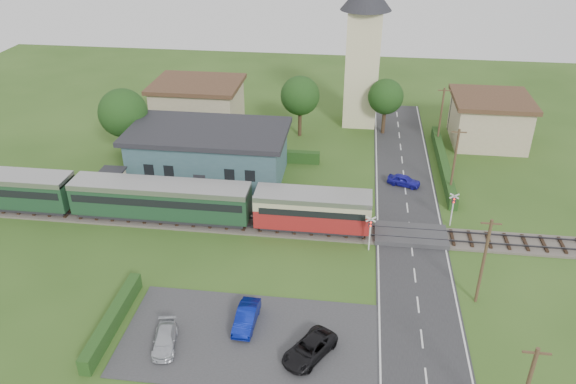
# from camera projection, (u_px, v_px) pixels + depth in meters

# --- Properties ---
(ground) EXTENTS (120.00, 120.00, 0.00)m
(ground) POSITION_uv_depth(u_px,v_px,m) (293.00, 242.00, 47.88)
(ground) COLOR #2D4C19
(railway_track) EXTENTS (76.00, 3.20, 0.49)m
(railway_track) POSITION_uv_depth(u_px,v_px,m) (296.00, 228.00, 49.56)
(railway_track) COLOR #4C443D
(railway_track) RESTS_ON ground
(road) EXTENTS (6.00, 70.00, 0.05)m
(road) POSITION_uv_depth(u_px,v_px,m) (412.00, 250.00, 46.74)
(road) COLOR #28282B
(road) RESTS_ON ground
(car_park) EXTENTS (17.00, 9.00, 0.08)m
(car_park) POSITION_uv_depth(u_px,v_px,m) (249.00, 339.00, 37.61)
(car_park) COLOR #333335
(car_park) RESTS_ON ground
(crossing_deck) EXTENTS (6.20, 3.40, 0.45)m
(crossing_deck) POSITION_uv_depth(u_px,v_px,m) (411.00, 235.00, 48.38)
(crossing_deck) COLOR #333335
(crossing_deck) RESTS_ON ground
(platform) EXTENTS (30.00, 3.00, 0.45)m
(platform) POSITION_uv_depth(u_px,v_px,m) (196.00, 202.00, 53.42)
(platform) COLOR gray
(platform) RESTS_ON ground
(equipment_hut) EXTENTS (2.30, 2.30, 2.55)m
(equipment_hut) POSITION_uv_depth(u_px,v_px,m) (113.00, 183.00, 53.59)
(equipment_hut) COLOR beige
(equipment_hut) RESTS_ON platform
(station_building) EXTENTS (16.00, 9.00, 5.30)m
(station_building) POSITION_uv_depth(u_px,v_px,m) (209.00, 153.00, 57.26)
(station_building) COLOR #35565E
(station_building) RESTS_ON ground
(train) EXTENTS (43.20, 2.90, 3.40)m
(train) POSITION_uv_depth(u_px,v_px,m) (127.00, 197.00, 50.30)
(train) COLOR #232328
(train) RESTS_ON ground
(church_tower) EXTENTS (6.00, 6.00, 17.60)m
(church_tower) POSITION_uv_depth(u_px,v_px,m) (364.00, 43.00, 66.69)
(church_tower) COLOR beige
(church_tower) RESTS_ON ground
(house_west) EXTENTS (10.80, 8.80, 5.50)m
(house_west) POSITION_uv_depth(u_px,v_px,m) (198.00, 103.00, 69.94)
(house_west) COLOR tan
(house_west) RESTS_ON ground
(house_east) EXTENTS (8.80, 8.80, 5.50)m
(house_east) POSITION_uv_depth(u_px,v_px,m) (489.00, 119.00, 65.11)
(house_east) COLOR tan
(house_east) RESTS_ON ground
(hedge_carpark) EXTENTS (0.80, 9.00, 1.20)m
(hedge_carpark) POSITION_uv_depth(u_px,v_px,m) (113.00, 320.00, 38.42)
(hedge_carpark) COLOR #193814
(hedge_carpark) RESTS_ON ground
(hedge_roadside) EXTENTS (0.80, 18.00, 1.20)m
(hedge_roadside) POSITION_uv_depth(u_px,v_px,m) (443.00, 163.00, 59.88)
(hedge_roadside) COLOR #193814
(hedge_roadside) RESTS_ON ground
(hedge_station) EXTENTS (22.00, 0.80, 1.30)m
(hedge_station) POSITION_uv_depth(u_px,v_px,m) (221.00, 153.00, 62.16)
(hedge_station) COLOR #193814
(hedge_station) RESTS_ON ground
(tree_a) EXTENTS (5.20, 5.20, 8.00)m
(tree_a) POSITION_uv_depth(u_px,v_px,m) (123.00, 113.00, 59.70)
(tree_a) COLOR #332316
(tree_a) RESTS_ON ground
(tree_b) EXTENTS (4.60, 4.60, 7.34)m
(tree_b) POSITION_uv_depth(u_px,v_px,m) (300.00, 96.00, 65.66)
(tree_b) COLOR #332316
(tree_b) RESTS_ON ground
(tree_c) EXTENTS (4.20, 4.20, 6.78)m
(tree_c) POSITION_uv_depth(u_px,v_px,m) (386.00, 97.00, 66.44)
(tree_c) COLOR #332316
(tree_c) RESTS_ON ground
(utility_pole_b) EXTENTS (1.40, 0.22, 7.00)m
(utility_pole_b) POSITION_uv_depth(u_px,v_px,m) (484.00, 261.00, 39.31)
(utility_pole_b) COLOR #473321
(utility_pole_b) RESTS_ON ground
(utility_pole_c) EXTENTS (1.40, 0.22, 7.00)m
(utility_pole_c) POSITION_uv_depth(u_px,v_px,m) (454.00, 162.00, 53.21)
(utility_pole_c) COLOR #473321
(utility_pole_c) RESTS_ON ground
(utility_pole_d) EXTENTS (1.40, 0.22, 7.00)m
(utility_pole_d) POSITION_uv_depth(u_px,v_px,m) (441.00, 116.00, 63.63)
(utility_pole_d) COLOR #473321
(utility_pole_d) RESTS_ON ground
(crossing_signal_near) EXTENTS (0.84, 0.28, 3.28)m
(crossing_signal_near) POSITION_uv_depth(u_px,v_px,m) (370.00, 228.00, 45.77)
(crossing_signal_near) COLOR silver
(crossing_signal_near) RESTS_ON ground
(crossing_signal_far) EXTENTS (0.84, 0.28, 3.28)m
(crossing_signal_far) POSITION_uv_depth(u_px,v_px,m) (453.00, 205.00, 49.12)
(crossing_signal_far) COLOR silver
(crossing_signal_far) RESTS_ON ground
(streetlamp_west) EXTENTS (0.30, 0.30, 5.15)m
(streetlamp_west) POSITION_uv_depth(u_px,v_px,m) (129.00, 113.00, 66.27)
(streetlamp_west) COLOR #3F3F47
(streetlamp_west) RESTS_ON ground
(streetlamp_east) EXTENTS (0.30, 0.30, 5.15)m
(streetlamp_east) POSITION_uv_depth(u_px,v_px,m) (451.00, 107.00, 68.05)
(streetlamp_east) COLOR #3F3F47
(streetlamp_east) RESTS_ON ground
(car_on_road) EXTENTS (3.52, 2.28, 1.11)m
(car_on_road) POSITION_uv_depth(u_px,v_px,m) (404.00, 180.00, 56.45)
(car_on_road) COLOR #1D1AA7
(car_on_road) RESTS_ON road
(car_park_blue) EXTENTS (1.44, 3.80, 1.24)m
(car_park_blue) POSITION_uv_depth(u_px,v_px,m) (246.00, 317.00, 38.51)
(car_park_blue) COLOR navy
(car_park_blue) RESTS_ON car_park
(car_park_silver) EXTENTS (2.09, 3.75, 1.03)m
(car_park_silver) POSITION_uv_depth(u_px,v_px,m) (165.00, 339.00, 36.79)
(car_park_silver) COLOR silver
(car_park_silver) RESTS_ON car_park
(car_park_dark) EXTENTS (3.81, 4.60, 1.17)m
(car_park_dark) POSITION_uv_depth(u_px,v_px,m) (309.00, 349.00, 35.94)
(car_park_dark) COLOR black
(car_park_dark) RESTS_ON car_park
(pedestrian_near) EXTENTS (0.69, 0.58, 1.62)m
(pedestrian_near) POSITION_uv_depth(u_px,v_px,m) (284.00, 197.00, 52.06)
(pedestrian_near) COLOR gray
(pedestrian_near) RESTS_ON platform
(pedestrian_far) EXTENTS (0.87, 0.99, 1.70)m
(pedestrian_far) POSITION_uv_depth(u_px,v_px,m) (141.00, 191.00, 53.11)
(pedestrian_far) COLOR gray
(pedestrian_far) RESTS_ON platform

